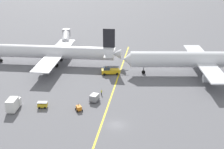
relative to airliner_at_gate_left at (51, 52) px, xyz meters
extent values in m
plane|color=slate|center=(27.09, -44.69, -4.71)|extent=(600.00, 600.00, 0.00)
cube|color=yellow|center=(24.22, -34.69, -4.71)|extent=(10.72, 119.61, 0.01)
cylinder|color=silver|center=(-0.55, 0.02, 0.11)|extent=(49.39, 6.96, 4.92)
cone|color=silver|center=(25.05, -1.04, 0.11)|extent=(3.76, 4.08, 3.93)
cube|color=silver|center=(1.91, -0.08, -0.62)|extent=(8.08, 40.92, 0.44)
cube|color=silver|center=(22.55, -0.94, 0.60)|extent=(3.74, 13.12, 0.28)
cube|color=black|center=(22.25, -0.92, 6.09)|extent=(4.41, 0.54, 7.04)
cylinder|color=#999EA3|center=(1.39, 11.34, -2.42)|extent=(4.30, 2.77, 2.60)
cylinder|color=#999EA3|center=(0.44, -11.42, -2.42)|extent=(4.30, 2.77, 2.60)
cylinder|color=slate|center=(2.77, -3.52, -3.08)|extent=(0.28, 0.28, 1.96)
cylinder|color=black|center=(2.77, -3.52, -4.06)|extent=(1.32, 0.60, 1.30)
cylinder|color=slate|center=(3.05, 3.28, -3.08)|extent=(0.28, 0.28, 1.96)
cylinder|color=black|center=(3.05, 3.28, -4.06)|extent=(1.32, 0.60, 1.30)
cylinder|color=slate|center=(-20.22, 0.84, -3.08)|extent=(0.28, 0.28, 1.96)
cylinder|color=black|center=(-20.22, 0.84, -4.06)|extent=(1.32, 0.60, 1.30)
cylinder|color=white|center=(53.68, -7.50, 0.70)|extent=(47.02, 8.12, 5.59)
cone|color=white|center=(29.13, -8.83, 0.70)|extent=(3.07, 5.28, 5.14)
cube|color=white|center=(56.02, -7.37, -0.14)|extent=(8.58, 40.60, 0.44)
cylinder|color=#999EA3|center=(54.41, 3.85, -1.94)|extent=(4.33, 2.82, 2.60)
cylinder|color=#999EA3|center=(55.63, -18.70, -1.94)|extent=(4.33, 2.82, 2.60)
cylinder|color=slate|center=(57.20, -10.71, -2.94)|extent=(0.28, 0.28, 2.25)
cylinder|color=black|center=(57.20, -10.71, -4.06)|extent=(1.33, 0.62, 1.30)
cylinder|color=slate|center=(56.83, -3.92, -2.94)|extent=(0.28, 0.28, 2.25)
cylinder|color=black|center=(56.83, -3.92, -4.06)|extent=(1.33, 0.62, 1.30)
cylinder|color=slate|center=(35.00, -8.51, -2.94)|extent=(0.28, 0.28, 2.25)
cylinder|color=black|center=(35.00, -8.51, -4.06)|extent=(1.33, 0.62, 1.30)
cube|color=gold|center=(23.37, -9.54, -3.60)|extent=(6.56, 3.42, 1.33)
cube|color=#333D47|center=(22.01, -9.74, -2.49)|extent=(2.52, 2.35, 0.90)
cylinder|color=#4C4C51|center=(28.06, -8.87, -3.47)|extent=(3.20, 0.65, 0.20)
sphere|color=orange|center=(22.01, -9.74, -1.86)|extent=(0.24, 0.24, 0.24)
cylinder|color=black|center=(21.33, -11.13, -4.26)|extent=(0.93, 0.42, 0.90)
cylinder|color=black|center=(20.96, -8.59, -4.26)|extent=(0.93, 0.42, 0.90)
cylinder|color=black|center=(25.79, -10.49, -4.26)|extent=(0.93, 0.42, 0.90)
cylinder|color=black|center=(25.42, -7.95, -4.26)|extent=(0.93, 0.42, 0.90)
cube|color=orange|center=(16.55, -37.66, -3.86)|extent=(1.88, 2.15, 1.10)
cylinder|color=black|center=(16.31, -37.17, -3.06)|extent=(0.16, 0.16, 0.50)
cylinder|color=black|center=(17.51, -38.02, -4.41)|extent=(0.45, 0.63, 0.60)
cylinder|color=black|center=(16.25, -38.64, -4.41)|extent=(0.45, 0.63, 0.60)
cylinder|color=black|center=(16.84, -36.67, -4.41)|extent=(0.45, 0.63, 0.60)
cylinder|color=black|center=(15.59, -37.30, -4.41)|extent=(0.45, 0.63, 0.60)
cube|color=gold|center=(6.18, -36.47, -3.91)|extent=(2.66, 1.61, 1.00)
cube|color=#B2B2B7|center=(6.18, -36.47, -3.06)|extent=(2.79, 1.69, 0.12)
cylinder|color=black|center=(6.90, -35.74, -4.41)|extent=(0.61, 0.23, 0.60)
cylinder|color=black|center=(6.96, -37.14, -4.41)|extent=(0.61, 0.23, 0.60)
cylinder|color=black|center=(5.40, -35.80, -4.41)|extent=(0.61, 0.23, 0.60)
cylinder|color=black|center=(5.46, -37.20, -4.41)|extent=(0.61, 0.23, 0.60)
cube|color=silver|center=(-1.37, -36.21, -3.31)|extent=(2.42, 2.22, 2.20)
cube|color=silver|center=(-1.39, -38.85, -2.81)|extent=(2.44, 4.22, 3.20)
cylinder|color=black|center=(-2.08, -37.38, -4.41)|extent=(0.21, 0.60, 0.60)
cylinder|color=black|center=(-0.68, -37.39, -4.41)|extent=(0.21, 0.60, 0.60)
cylinder|color=black|center=(-2.09, -38.88, -4.41)|extent=(0.21, 0.60, 0.60)
cylinder|color=black|center=(-0.69, -38.89, -4.41)|extent=(0.21, 0.60, 0.60)
cube|color=slate|center=(20.14, -31.64, -4.29)|extent=(3.11, 3.74, 0.25)
cube|color=gray|center=(20.14, -31.64, -3.36)|extent=(2.79, 3.29, 1.60)
cylinder|color=black|center=(20.56, -32.58, -4.41)|extent=(0.38, 0.63, 0.60)
cylinder|color=black|center=(19.24, -32.13, -4.41)|extent=(0.38, 0.63, 0.60)
cylinder|color=black|center=(21.04, -31.16, -4.41)|extent=(0.38, 0.63, 0.60)
cylinder|color=black|center=(19.72, -30.71, -4.41)|extent=(0.38, 0.63, 0.60)
cylinder|color=black|center=(21.76, -27.02, -4.29)|extent=(0.28, 0.28, 0.84)
cylinder|color=#D1E02D|center=(21.76, -27.02, -3.57)|extent=(0.36, 0.36, 0.60)
sphere|color=#9E704C|center=(21.76, -27.02, -3.16)|extent=(0.23, 0.23, 0.23)
cylinder|color=#F24C19|center=(22.06, -26.99, -3.46)|extent=(0.05, 0.05, 0.40)
cylinder|color=#B7B7BC|center=(0.81, 25.29, -0.67)|extent=(6.04, 17.26, 3.20)
cylinder|color=#99999E|center=(-0.63, 33.65, -0.67)|extent=(3.84, 3.84, 3.52)
cylinder|color=#595960|center=(-0.46, 32.66, -2.69)|extent=(0.70, 0.70, 4.04)
camera|label=1|loc=(30.31, -115.15, 36.33)|focal=51.52mm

